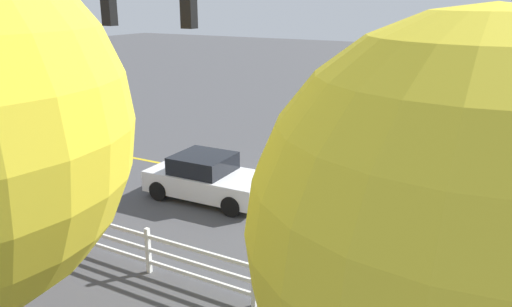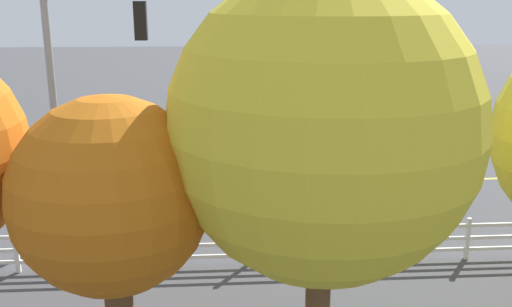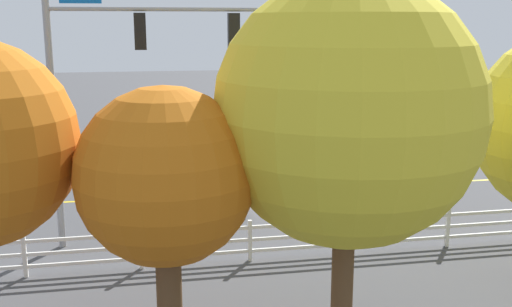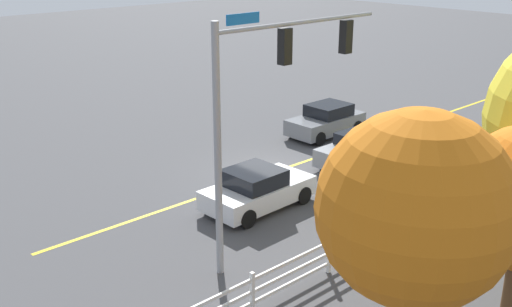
% 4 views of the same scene
% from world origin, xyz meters
% --- Properties ---
extents(ground_plane, '(120.00, 120.00, 0.00)m').
position_xyz_m(ground_plane, '(0.00, 0.00, 0.00)').
color(ground_plane, '#444447').
extents(lane_center_stripe, '(28.00, 0.16, 0.01)m').
position_xyz_m(lane_center_stripe, '(-4.00, 0.00, 0.00)').
color(lane_center_stripe, gold).
rests_on(lane_center_stripe, ground_plane).
extents(signal_assembly, '(6.29, 0.38, 7.11)m').
position_xyz_m(signal_assembly, '(4.64, 4.54, 4.96)').
color(signal_assembly, gray).
rests_on(signal_assembly, ground_plane).
extents(car_0, '(3.94, 1.88, 1.50)m').
position_xyz_m(car_0, '(-5.28, -1.84, 0.72)').
color(car_0, slate).
rests_on(car_0, ground_plane).
extents(car_1, '(4.06, 2.09, 1.46)m').
position_xyz_m(car_1, '(2.76, 2.06, 0.69)').
color(car_1, silver).
rests_on(car_1, ground_plane).
extents(car_2, '(4.60, 2.00, 1.40)m').
position_xyz_m(car_2, '(-3.50, 1.90, 0.68)').
color(car_2, slate).
rests_on(car_2, ground_plane).
extents(white_rail_fence, '(26.10, 0.10, 1.15)m').
position_xyz_m(white_rail_fence, '(-3.00, 6.62, 0.60)').
color(white_rail_fence, white).
rests_on(white_rail_fence, ground_plane).
extents(tree_1, '(4.50, 4.50, 6.27)m').
position_xyz_m(tree_1, '(-5.71, 9.60, 4.02)').
color(tree_1, brown).
rests_on(tree_1, ground_plane).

